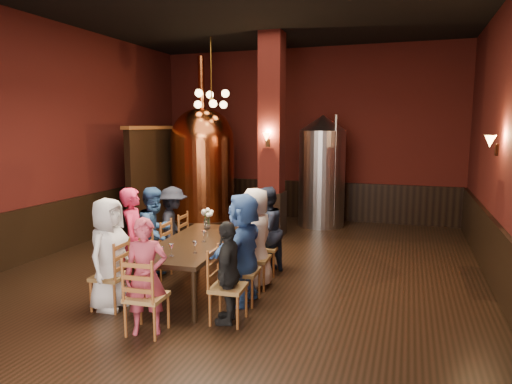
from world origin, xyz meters
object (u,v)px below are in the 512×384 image
(steel_vessel, at_px, (322,171))
(rose_vase, at_px, (207,215))
(copper_kettle, at_px, (203,165))
(person_1, at_px, (134,240))
(dining_table, at_px, (196,245))
(person_0, at_px, (109,254))
(person_2, at_px, (155,233))

(steel_vessel, xyz_separation_m, rose_vase, (-1.17, -4.27, -0.39))
(copper_kettle, relative_size, rose_vase, 11.57)
(person_1, distance_m, copper_kettle, 4.81)
(copper_kettle, bearing_deg, steel_vessel, 16.38)
(dining_table, relative_size, person_0, 1.60)
(person_0, xyz_separation_m, steel_vessel, (1.77, 6.15, 0.60))
(person_1, bearing_deg, person_0, 165.58)
(person_0, distance_m, copper_kettle, 5.47)
(person_1, height_order, copper_kettle, copper_kettle)
(person_1, relative_size, rose_vase, 4.41)
(person_2, bearing_deg, steel_vessel, -13.84)
(copper_kettle, bearing_deg, rose_vase, -63.87)
(dining_table, relative_size, rose_vase, 6.86)
(dining_table, xyz_separation_m, person_1, (-0.83, -0.38, 0.10))
(dining_table, xyz_separation_m, rose_vase, (-0.19, 0.83, 0.30))
(person_0, xyz_separation_m, person_1, (-0.04, 0.67, 0.02))
(rose_vase, bearing_deg, person_0, -107.63)
(person_1, bearing_deg, person_2, -14.42)
(dining_table, xyz_separation_m, copper_kettle, (-1.87, 4.26, 0.83))
(dining_table, height_order, rose_vase, rose_vase)
(person_1, height_order, steel_vessel, steel_vessel)
(steel_vessel, bearing_deg, copper_kettle, -163.62)
(dining_table, xyz_separation_m, steel_vessel, (0.98, 5.09, 0.69))
(person_2, bearing_deg, dining_table, -100.43)
(person_0, relative_size, rose_vase, 4.29)
(person_0, height_order, steel_vessel, steel_vessel)
(dining_table, distance_m, copper_kettle, 4.72)
(rose_vase, bearing_deg, steel_vessel, 74.67)
(person_2, xyz_separation_m, rose_vase, (0.68, 0.55, 0.23))
(person_0, xyz_separation_m, person_2, (-0.08, 1.33, -0.02))
(dining_table, relative_size, copper_kettle, 0.59)
(dining_table, bearing_deg, person_1, -158.78)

